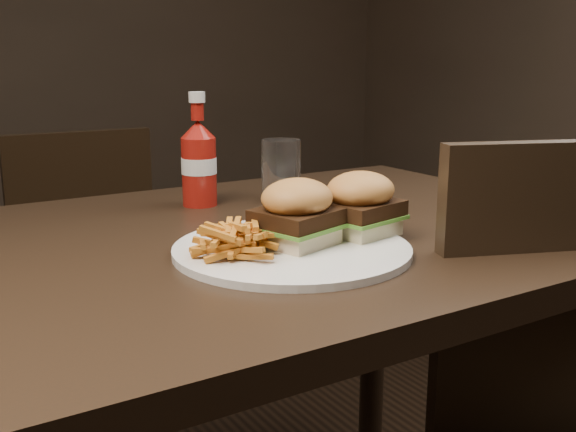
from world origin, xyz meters
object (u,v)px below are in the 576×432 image
plate (292,249)px  tumbler (281,170)px  chair_far (72,271)px  ketchup_bottle (199,172)px  dining_table (244,246)px

plate → tumbler: 0.36m
chair_far → plate: (0.04, -1.09, 0.33)m
tumbler → ketchup_bottle: bearing=167.8°
chair_far → ketchup_bottle: 0.84m
dining_table → tumbler: bearing=46.1°
dining_table → plate: size_ratio=3.69×
dining_table → tumbler: size_ratio=10.54×
chair_far → tumbler: bearing=106.2°
ketchup_bottle → tumbler: bearing=-12.2°
dining_table → tumbler: (0.18, 0.19, 0.08)m
chair_far → ketchup_bottle: bearing=95.5°
chair_far → dining_table: bearing=92.8°
dining_table → chair_far: bearing=91.9°
ketchup_bottle → dining_table: bearing=-97.2°
plate → tumbler: size_ratio=2.86×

